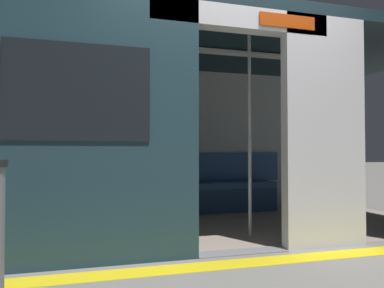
# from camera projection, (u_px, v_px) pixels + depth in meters

# --- Properties ---
(ground_plane) EXTENTS (60.00, 60.00, 0.00)m
(ground_plane) POSITION_uv_depth(u_px,v_px,m) (242.00, 253.00, 3.34)
(ground_plane) COLOR gray
(platform_edge_strip) EXTENTS (8.00, 0.24, 0.01)m
(platform_edge_strip) POSITION_uv_depth(u_px,v_px,m) (257.00, 262.00, 3.06)
(platform_edge_strip) COLOR yellow
(platform_edge_strip) RESTS_ON ground_plane
(train_car) EXTENTS (6.40, 2.77, 2.31)m
(train_car) POSITION_uv_depth(u_px,v_px,m) (197.00, 100.00, 4.52)
(train_car) COLOR silver
(train_car) RESTS_ON ground_plane
(bench_seat) EXTENTS (3.04, 0.44, 0.45)m
(bench_seat) POSITION_uv_depth(u_px,v_px,m) (179.00, 190.00, 5.52)
(bench_seat) COLOR #38609E
(bench_seat) RESTS_ON ground_plane
(person_seated) EXTENTS (0.55, 0.71, 1.18)m
(person_seated) POSITION_uv_depth(u_px,v_px,m) (166.00, 168.00, 5.42)
(person_seated) COLOR silver
(person_seated) RESTS_ON ground_plane
(handbag) EXTENTS (0.26, 0.15, 0.17)m
(handbag) POSITION_uv_depth(u_px,v_px,m) (188.00, 177.00, 5.62)
(handbag) COLOR black
(handbag) RESTS_ON bench_seat
(book) EXTENTS (0.23, 0.26, 0.03)m
(book) POSITION_uv_depth(u_px,v_px,m) (142.00, 183.00, 5.41)
(book) COLOR #26598C
(book) RESTS_ON bench_seat
(grab_pole_door) EXTENTS (0.04, 0.04, 2.17)m
(grab_pole_door) POSITION_uv_depth(u_px,v_px,m) (186.00, 133.00, 3.78)
(grab_pole_door) COLOR silver
(grab_pole_door) RESTS_ON ground_plane
(grab_pole_far) EXTENTS (0.04, 0.04, 2.17)m
(grab_pole_far) POSITION_uv_depth(u_px,v_px,m) (250.00, 135.00, 4.05)
(grab_pole_far) COLOR silver
(grab_pole_far) RESTS_ON ground_plane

